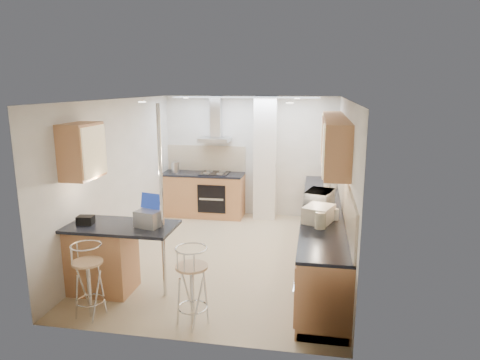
% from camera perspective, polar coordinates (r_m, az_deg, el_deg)
% --- Properties ---
extents(ground, '(4.80, 4.80, 0.00)m').
position_cam_1_polar(ground, '(7.06, -1.71, -10.09)').
color(ground, '#CCBA88').
rests_on(ground, ground).
extents(room_shell, '(3.64, 4.84, 2.51)m').
position_cam_1_polar(room_shell, '(6.93, 1.47, 2.79)').
color(room_shell, silver).
rests_on(room_shell, ground).
extents(right_counter, '(0.63, 4.40, 0.92)m').
position_cam_1_polar(right_counter, '(6.76, 10.90, -7.16)').
color(right_counter, '#C7824F').
rests_on(right_counter, ground).
extents(back_counter, '(1.70, 0.63, 0.92)m').
position_cam_1_polar(back_counter, '(9.06, -4.91, -1.92)').
color(back_counter, '#C7824F').
rests_on(back_counter, ground).
extents(peninsula, '(1.47, 0.72, 0.94)m').
position_cam_1_polar(peninsula, '(5.94, -15.56, -10.05)').
color(peninsula, '#C7824F').
rests_on(peninsula, ground).
extents(microwave, '(0.47, 0.58, 0.28)m').
position_cam_1_polar(microwave, '(6.40, 10.54, -2.64)').
color(microwave, white).
rests_on(microwave, right_counter).
extents(laptop, '(0.36, 0.30, 0.21)m').
position_cam_1_polar(laptop, '(5.60, -12.12, -5.06)').
color(laptop, '#A3A7AB').
rests_on(laptop, peninsula).
extents(bag, '(0.22, 0.17, 0.11)m').
position_cam_1_polar(bag, '(5.94, -19.90, -5.04)').
color(bag, black).
rests_on(bag, peninsula).
extents(bar_stool_near, '(0.44, 0.44, 0.92)m').
position_cam_1_polar(bar_stool_near, '(5.47, -19.52, -12.52)').
color(bar_stool_near, tan).
rests_on(bar_stool_near, ground).
extents(bar_stool_end, '(0.44, 0.44, 0.95)m').
position_cam_1_polar(bar_stool_end, '(5.04, -6.41, -13.89)').
color(bar_stool_end, tan).
rests_on(bar_stool_end, ground).
extents(jar_a, '(0.15, 0.15, 0.18)m').
position_cam_1_polar(jar_a, '(7.74, 11.52, -0.46)').
color(jar_a, silver).
rests_on(jar_a, right_counter).
extents(jar_b, '(0.12, 0.12, 0.14)m').
position_cam_1_polar(jar_b, '(7.75, 12.38, -0.63)').
color(jar_b, silver).
rests_on(jar_b, right_counter).
extents(jar_c, '(0.18, 0.18, 0.21)m').
position_cam_1_polar(jar_c, '(5.57, 10.66, -5.30)').
color(jar_c, beige).
rests_on(jar_c, right_counter).
extents(jar_d, '(0.10, 0.10, 0.16)m').
position_cam_1_polar(jar_d, '(5.96, 12.54, -4.50)').
color(jar_d, white).
rests_on(jar_d, right_counter).
extents(bread_bin, '(0.46, 0.51, 0.22)m').
position_cam_1_polar(bread_bin, '(5.82, 10.44, -4.47)').
color(bread_bin, silver).
rests_on(bread_bin, right_counter).
extents(kettle, '(0.16, 0.16, 0.23)m').
position_cam_1_polar(kettle, '(9.06, -8.62, 1.69)').
color(kettle, '#B1B4B6').
rests_on(kettle, back_counter).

